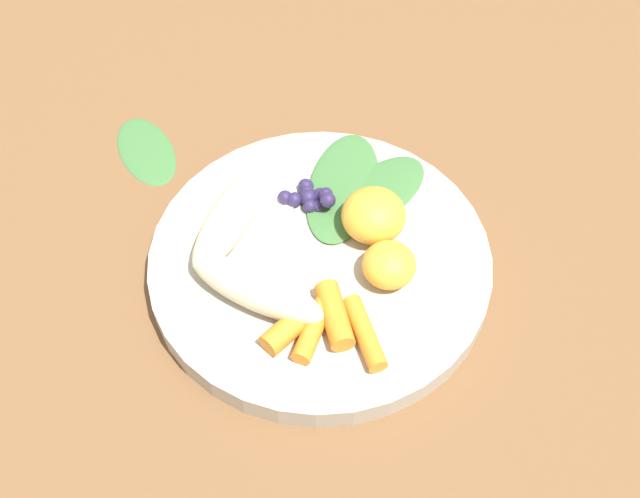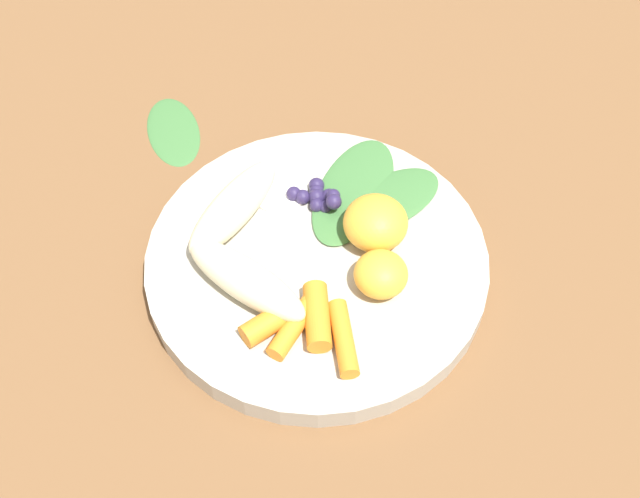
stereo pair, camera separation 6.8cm
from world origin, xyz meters
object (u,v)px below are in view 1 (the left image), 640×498
Objects in this scene: bowl at (320,264)px; banana_peeled_right at (229,218)px; kale_leaf_stray at (146,150)px; orange_segment_near at (374,215)px; banana_peeled_left at (257,289)px.

banana_peeled_right reaches higher than bowl.
bowl is 0.08m from banana_peeled_right.
orange_segment_near is at bearing -144.34° from kale_leaf_stray.
banana_peeled_right is 0.12m from orange_segment_near.
banana_peeled_right is 0.15m from kale_leaf_stray.
banana_peeled_right is at bearing 137.99° from banana_peeled_left.
banana_peeled_left is 0.12m from orange_segment_near.
banana_peeled_left is 1.24× the size of kale_leaf_stray.
orange_segment_near reaches higher than bowl.
orange_segment_near is (-0.02, -0.12, 0.00)m from banana_peeled_right.
banana_peeled_right is at bearing 80.05° from orange_segment_near.
orange_segment_near reaches higher than banana_peeled_left.
bowl is 3.03× the size of kale_leaf_stray.
banana_peeled_right is at bearing 60.36° from bowl.
kale_leaf_stray is at bearing 149.94° from banana_peeled_left.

